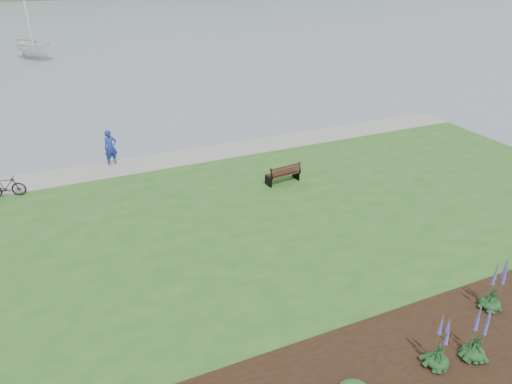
{
  "coord_description": "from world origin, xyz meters",
  "views": [
    {
      "loc": [
        -6.53,
        -15.85,
        10.01
      ],
      "look_at": [
        0.37,
        -0.12,
        1.3
      ],
      "focal_mm": 32.0,
      "sensor_mm": 36.0,
      "label": 1
    }
  ],
  "objects": [
    {
      "name": "garden_bed",
      "position": [
        3.0,
        -9.8,
        0.42
      ],
      "size": [
        24.0,
        4.4,
        0.04
      ],
      "primitive_type": "cube",
      "color": "black",
      "rests_on": "lawn"
    },
    {
      "name": "bicycle_b",
      "position": [
        -9.48,
        5.64,
        0.9
      ],
      "size": [
        0.77,
        1.71,
        1.0
      ],
      "primitive_type": "imported",
      "rotation": [
        0.0,
        0.0,
        1.39
      ],
      "color": "black",
      "rests_on": "lawn"
    },
    {
      "name": "echium_0",
      "position": [
        2.45,
        -9.97,
        1.15
      ],
      "size": [
        0.62,
        0.62,
        1.78
      ],
      "color": "#143719",
      "rests_on": "garden_bed"
    },
    {
      "name": "person",
      "position": [
        -4.56,
        7.5,
        1.51
      ],
      "size": [
        0.93,
        0.76,
        2.22
      ],
      "primitive_type": "imported",
      "rotation": [
        0.0,
        0.0,
        0.29
      ],
      "color": "navy",
      "rests_on": "lawn"
    },
    {
      "name": "lawn",
      "position": [
        0.0,
        -2.0,
        0.2
      ],
      "size": [
        34.0,
        20.0,
        0.4
      ],
      "primitive_type": "cube",
      "color": "#28551E",
      "rests_on": "ground"
    },
    {
      "name": "shoreline_path",
      "position": [
        0.0,
        6.9,
        0.42
      ],
      "size": [
        34.0,
        2.2,
        0.03
      ],
      "primitive_type": "cube",
      "color": "gray",
      "rests_on": "lawn"
    },
    {
      "name": "park_bench",
      "position": [
        2.69,
        1.86,
        0.91
      ],
      "size": [
        1.7,
        0.84,
        1.02
      ],
      "rotation": [
        0.0,
        0.0,
        0.11
      ],
      "color": "black",
      "rests_on": "lawn"
    },
    {
      "name": "ground",
      "position": [
        0.0,
        0.0,
        0.0
      ],
      "size": [
        600.0,
        600.0,
        0.0
      ],
      "primitive_type": "plane",
      "color": "slate",
      "rests_on": "ground"
    },
    {
      "name": "echium_1",
      "position": [
        4.48,
        -8.72,
        1.2
      ],
      "size": [
        0.62,
        0.62,
        1.9
      ],
      "color": "#143719",
      "rests_on": "garden_bed"
    },
    {
      "name": "echium_4",
      "position": [
        1.34,
        -9.79,
        1.15
      ],
      "size": [
        0.62,
        0.62,
        1.91
      ],
      "color": "#143719",
      "rests_on": "garden_bed"
    },
    {
      "name": "sailboat",
      "position": [
        -8.14,
        43.25,
        0.0
      ],
      "size": [
        13.8,
        13.85,
        26.09
      ],
      "primitive_type": "imported",
      "rotation": [
        0.0,
        0.0,
        0.58
      ],
      "color": "silver",
      "rests_on": "ground"
    }
  ]
}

